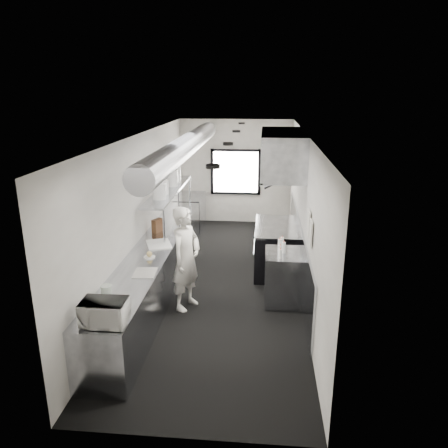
% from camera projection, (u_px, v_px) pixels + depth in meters
% --- Properties ---
extents(floor, '(3.00, 8.00, 0.01)m').
position_uv_depth(floor, '(222.00, 281.00, 8.50)').
color(floor, black).
rests_on(floor, ground).
extents(ceiling, '(3.00, 8.00, 0.01)m').
position_uv_depth(ceiling, '(221.00, 135.00, 7.66)').
color(ceiling, silver).
rests_on(ceiling, wall_back).
extents(wall_back, '(3.00, 0.02, 2.80)m').
position_uv_depth(wall_back, '(236.00, 172.00, 11.88)').
color(wall_back, silver).
rests_on(wall_back, floor).
extents(wall_front, '(3.00, 0.02, 2.80)m').
position_uv_depth(wall_front, '(182.00, 323.00, 4.28)').
color(wall_front, silver).
rests_on(wall_front, floor).
extents(wall_left, '(0.02, 8.00, 2.80)m').
position_uv_depth(wall_left, '(142.00, 210.00, 8.21)').
color(wall_left, silver).
rests_on(wall_left, floor).
extents(wall_right, '(0.02, 8.00, 2.80)m').
position_uv_depth(wall_right, '(304.00, 214.00, 7.95)').
color(wall_right, silver).
rests_on(wall_right, floor).
extents(wall_cladding, '(0.03, 5.50, 1.10)m').
position_uv_depth(wall_cladding, '(299.00, 252.00, 8.49)').
color(wall_cladding, gray).
rests_on(wall_cladding, wall_right).
extents(hvac_duct, '(0.40, 6.40, 0.40)m').
position_uv_depth(hvac_duct, '(186.00, 146.00, 8.18)').
color(hvac_duct, '#96989E').
rests_on(hvac_duct, ceiling).
extents(service_window, '(1.36, 0.05, 1.25)m').
position_uv_depth(service_window, '(236.00, 172.00, 11.85)').
color(service_window, silver).
rests_on(service_window, wall_back).
extents(exhaust_hood, '(0.81, 2.20, 0.88)m').
position_uv_depth(exhaust_hood, '(282.00, 153.00, 8.35)').
color(exhaust_hood, gray).
rests_on(exhaust_hood, ceiling).
extents(prep_counter, '(0.70, 6.00, 0.90)m').
position_uv_depth(prep_counter, '(156.00, 268.00, 7.99)').
color(prep_counter, gray).
rests_on(prep_counter, floor).
extents(pass_shelf, '(0.45, 3.00, 0.68)m').
position_uv_depth(pass_shelf, '(169.00, 191.00, 9.09)').
color(pass_shelf, gray).
rests_on(pass_shelf, prep_counter).
extents(range, '(0.88, 1.60, 0.94)m').
position_uv_depth(range, '(275.00, 248.00, 8.93)').
color(range, black).
rests_on(range, floor).
extents(bottle_station, '(0.65, 0.80, 0.90)m').
position_uv_depth(bottle_station, '(284.00, 277.00, 7.60)').
color(bottle_station, gray).
rests_on(bottle_station, floor).
extents(far_work_table, '(0.70, 1.20, 0.90)m').
position_uv_depth(far_work_table, '(190.00, 213.00, 11.50)').
color(far_work_table, gray).
rests_on(far_work_table, floor).
extents(notice_sheet_a, '(0.02, 0.28, 0.38)m').
position_uv_depth(notice_sheet_a, '(309.00, 223.00, 6.75)').
color(notice_sheet_a, silver).
rests_on(notice_sheet_a, wall_right).
extents(notice_sheet_b, '(0.02, 0.28, 0.38)m').
position_uv_depth(notice_sheet_b, '(311.00, 233.00, 6.43)').
color(notice_sheet_b, silver).
rests_on(notice_sheet_b, wall_right).
extents(line_cook, '(0.65, 0.76, 1.77)m').
position_uv_depth(line_cook, '(186.00, 259.00, 7.26)').
color(line_cook, silver).
rests_on(line_cook, floor).
extents(microwave, '(0.50, 0.39, 0.30)m').
position_uv_depth(microwave, '(104.00, 312.00, 5.19)').
color(microwave, white).
rests_on(microwave, prep_counter).
extents(deli_tub_a, '(0.19, 0.19, 0.11)m').
position_uv_depth(deli_tub_a, '(98.00, 302.00, 5.64)').
color(deli_tub_a, '#AAB7A9').
rests_on(deli_tub_a, prep_counter).
extents(deli_tub_b, '(0.20, 0.20, 0.11)m').
position_uv_depth(deli_tub_b, '(106.00, 289.00, 6.00)').
color(deli_tub_b, '#AAB7A9').
rests_on(deli_tub_b, prep_counter).
extents(newspaper, '(0.36, 0.43, 0.01)m').
position_uv_depth(newspaper, '(145.00, 273.00, 6.65)').
color(newspaper, beige).
rests_on(newspaper, prep_counter).
extents(small_plate, '(0.25, 0.25, 0.02)m').
position_uv_depth(small_plate, '(150.00, 257.00, 7.26)').
color(small_plate, white).
rests_on(small_plate, prep_counter).
extents(pastry, '(0.10, 0.10, 0.10)m').
position_uv_depth(pastry, '(149.00, 254.00, 7.24)').
color(pastry, '#DEC074').
rests_on(pastry, small_plate).
extents(cutting_board, '(0.57, 0.65, 0.02)m').
position_uv_depth(cutting_board, '(159.00, 244.00, 7.85)').
color(cutting_board, silver).
rests_on(cutting_board, prep_counter).
extents(knife_block, '(0.19, 0.26, 0.25)m').
position_uv_depth(knife_block, '(157.00, 225.00, 8.52)').
color(knife_block, brown).
rests_on(knife_block, prep_counter).
extents(plate_stack_a, '(0.28, 0.28, 0.30)m').
position_uv_depth(plate_stack_a, '(159.00, 191.00, 8.27)').
color(plate_stack_a, white).
rests_on(plate_stack_a, pass_shelf).
extents(plate_stack_b, '(0.25, 0.25, 0.28)m').
position_uv_depth(plate_stack_b, '(163.00, 187.00, 8.64)').
color(plate_stack_b, white).
rests_on(plate_stack_b, pass_shelf).
extents(plate_stack_c, '(0.32, 0.32, 0.34)m').
position_uv_depth(plate_stack_c, '(172.00, 178.00, 9.34)').
color(plate_stack_c, white).
rests_on(plate_stack_c, pass_shelf).
extents(plate_stack_d, '(0.27, 0.27, 0.36)m').
position_uv_depth(plate_stack_d, '(175.00, 175.00, 9.67)').
color(plate_stack_d, white).
rests_on(plate_stack_d, pass_shelf).
extents(squeeze_bottle_a, '(0.06, 0.06, 0.16)m').
position_uv_depth(squeeze_bottle_a, '(280.00, 254.00, 7.20)').
color(squeeze_bottle_a, silver).
rests_on(squeeze_bottle_a, bottle_station).
extents(squeeze_bottle_b, '(0.07, 0.07, 0.17)m').
position_uv_depth(squeeze_bottle_b, '(280.00, 250.00, 7.34)').
color(squeeze_bottle_b, silver).
rests_on(squeeze_bottle_b, bottle_station).
extents(squeeze_bottle_c, '(0.08, 0.08, 0.19)m').
position_uv_depth(squeeze_bottle_c, '(284.00, 248.00, 7.44)').
color(squeeze_bottle_c, silver).
rests_on(squeeze_bottle_c, bottle_station).
extents(squeeze_bottle_d, '(0.09, 0.09, 0.20)m').
position_uv_depth(squeeze_bottle_d, '(280.00, 245.00, 7.55)').
color(squeeze_bottle_d, silver).
rests_on(squeeze_bottle_d, bottle_station).
extents(squeeze_bottle_e, '(0.07, 0.07, 0.18)m').
position_uv_depth(squeeze_bottle_e, '(282.00, 242.00, 7.72)').
color(squeeze_bottle_e, silver).
rests_on(squeeze_bottle_e, bottle_station).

